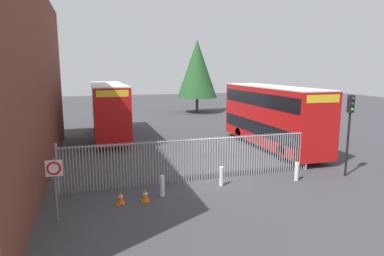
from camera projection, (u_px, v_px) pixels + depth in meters
The scene contains 12 objects.
ground_plane at pixel (176, 146), 25.09m from camera, with size 100.00×100.00×0.00m, color #3D3D42.
palisade_fence at pixel (195, 158), 17.05m from camera, with size 13.19×0.14×2.35m.
double_decker_bus_near_gate at pixel (272, 115), 23.95m from camera, with size 2.54×10.81×4.42m.
double_decker_bus_behind_fence_left at pixel (109, 108), 27.78m from camera, with size 2.54×10.81×4.42m.
bollard_near_left at pixel (162, 186), 15.09m from camera, with size 0.20×0.20×0.95m, color silver.
bollard_center_front at pixel (221, 176), 16.44m from camera, with size 0.20×0.20×0.95m, color silver.
bollard_near_right at pixel (297, 171), 17.21m from camera, with size 0.20×0.20×0.95m, color silver.
traffic_cone_by_gate at pixel (145, 195), 14.52m from camera, with size 0.34×0.34×0.59m.
traffic_cone_mid_forecourt at pixel (120, 197), 14.25m from camera, with size 0.34×0.34×0.59m.
speed_limit_sign_post at pixel (54, 175), 12.40m from camera, with size 0.60×0.14×2.40m.
traffic_light_kerbside at pixel (350, 120), 17.51m from camera, with size 0.28×0.33×4.30m.
tree_tall_back at pixel (197, 69), 42.92m from camera, with size 5.09×5.09×9.22m.
Camera 1 is at (-5.98, -15.77, 5.64)m, focal length 31.66 mm.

